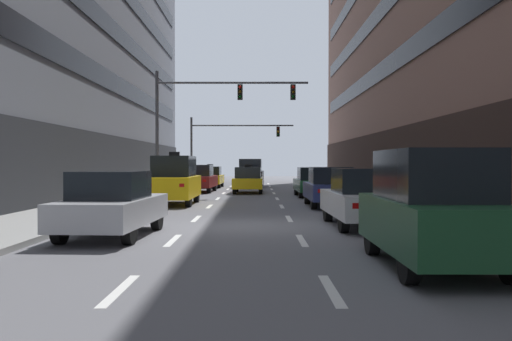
{
  "coord_description": "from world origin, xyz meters",
  "views": [
    {
      "loc": [
        0.44,
        -15.77,
        1.85
      ],
      "look_at": [
        0.51,
        24.48,
        1.29
      ],
      "focal_mm": 37.67,
      "sensor_mm": 36.0,
      "label": 1
    }
  ],
  "objects_px": {
    "car_driving_0": "(111,205)",
    "car_parked_3": "(312,182)",
    "car_driving_1": "(198,179)",
    "taxi_driving_2": "(209,177)",
    "taxi_driving_4": "(174,180)",
    "pedestrian_0": "(375,177)",
    "car_parked_1": "(363,198)",
    "car_driving_5": "(250,173)",
    "traffic_signal_0": "(207,108)",
    "car_parked_0": "(432,209)",
    "taxi_driving_3": "(247,180)",
    "car_parked_2": "(329,187)",
    "traffic_signal_1": "(224,139)"
  },
  "relations": [
    {
      "from": "car_driving_0",
      "to": "car_parked_3",
      "type": "distance_m",
      "value": 17.44
    },
    {
      "from": "car_parked_3",
      "to": "traffic_signal_1",
      "type": "height_order",
      "value": "traffic_signal_1"
    },
    {
      "from": "car_parked_2",
      "to": "car_parked_3",
      "type": "distance_m",
      "value": 6.83
    },
    {
      "from": "taxi_driving_4",
      "to": "car_driving_5",
      "type": "relative_size",
      "value": 0.99
    },
    {
      "from": "car_parked_0",
      "to": "traffic_signal_0",
      "type": "height_order",
      "value": "traffic_signal_0"
    },
    {
      "from": "car_driving_1",
      "to": "traffic_signal_0",
      "type": "height_order",
      "value": "traffic_signal_0"
    },
    {
      "from": "car_parked_2",
      "to": "traffic_signal_1",
      "type": "relative_size",
      "value": 0.52
    },
    {
      "from": "taxi_driving_4",
      "to": "traffic_signal_1",
      "type": "distance_m",
      "value": 21.73
    },
    {
      "from": "taxi_driving_3",
      "to": "car_parked_2",
      "type": "relative_size",
      "value": 0.96
    },
    {
      "from": "taxi_driving_4",
      "to": "pedestrian_0",
      "type": "bearing_deg",
      "value": 34.25
    },
    {
      "from": "car_driving_1",
      "to": "pedestrian_0",
      "type": "xyz_separation_m",
      "value": [
        10.59,
        -3.09,
        0.2
      ]
    },
    {
      "from": "car_parked_2",
      "to": "car_parked_1",
      "type": "bearing_deg",
      "value": -89.99
    },
    {
      "from": "car_driving_1",
      "to": "taxi_driving_4",
      "type": "xyz_separation_m",
      "value": [
        0.03,
        -10.28,
        0.22
      ]
    },
    {
      "from": "car_driving_0",
      "to": "car_parked_0",
      "type": "height_order",
      "value": "car_parked_0"
    },
    {
      "from": "traffic_signal_0",
      "to": "traffic_signal_1",
      "type": "xyz_separation_m",
      "value": [
        -0.01,
        15.74,
        -0.95
      ]
    },
    {
      "from": "taxi_driving_4",
      "to": "car_driving_5",
      "type": "bearing_deg",
      "value": 79.18
    },
    {
      "from": "car_driving_0",
      "to": "taxi_driving_2",
      "type": "relative_size",
      "value": 1.04
    },
    {
      "from": "car_driving_1",
      "to": "taxi_driving_4",
      "type": "bearing_deg",
      "value": -89.86
    },
    {
      "from": "car_driving_0",
      "to": "taxi_driving_3",
      "type": "distance_m",
      "value": 19.9
    },
    {
      "from": "car_parked_3",
      "to": "car_driving_0",
      "type": "bearing_deg",
      "value": -112.68
    },
    {
      "from": "taxi_driving_2",
      "to": "car_driving_1",
      "type": "bearing_deg",
      "value": -91.85
    },
    {
      "from": "traffic_signal_0",
      "to": "taxi_driving_2",
      "type": "bearing_deg",
      "value": 94.26
    },
    {
      "from": "car_parked_0",
      "to": "pedestrian_0",
      "type": "xyz_separation_m",
      "value": [
        3.81,
        21.54,
        0.02
      ]
    },
    {
      "from": "car_parked_3",
      "to": "car_driving_5",
      "type": "bearing_deg",
      "value": 107.36
    },
    {
      "from": "taxi_driving_3",
      "to": "car_parked_2",
      "type": "height_order",
      "value": "taxi_driving_3"
    },
    {
      "from": "traffic_signal_1",
      "to": "car_parked_3",
      "type": "bearing_deg",
      "value": -69.97
    },
    {
      "from": "car_parked_2",
      "to": "traffic_signal_0",
      "type": "height_order",
      "value": "traffic_signal_0"
    },
    {
      "from": "taxi_driving_3",
      "to": "traffic_signal_0",
      "type": "xyz_separation_m",
      "value": [
        -2.16,
        -3.46,
        4.08
      ]
    },
    {
      "from": "traffic_signal_0",
      "to": "car_driving_0",
      "type": "bearing_deg",
      "value": -93.4
    },
    {
      "from": "car_driving_5",
      "to": "taxi_driving_2",
      "type": "bearing_deg",
      "value": -174.35
    },
    {
      "from": "car_driving_0",
      "to": "car_parked_1",
      "type": "bearing_deg",
      "value": 17.54
    },
    {
      "from": "car_parked_0",
      "to": "car_parked_1",
      "type": "relative_size",
      "value": 0.95
    },
    {
      "from": "car_driving_0",
      "to": "taxi_driving_3",
      "type": "relative_size",
      "value": 1.04
    },
    {
      "from": "car_driving_0",
      "to": "car_parked_2",
      "type": "xyz_separation_m",
      "value": [
        6.72,
        9.26,
        0.02
      ]
    },
    {
      "from": "traffic_signal_1",
      "to": "car_driving_0",
      "type": "bearing_deg",
      "value": -91.71
    },
    {
      "from": "car_driving_0",
      "to": "car_parked_2",
      "type": "relative_size",
      "value": 1.0
    },
    {
      "from": "car_driving_0",
      "to": "car_driving_1",
      "type": "bearing_deg",
      "value": 90.15
    },
    {
      "from": "taxi_driving_4",
      "to": "car_parked_1",
      "type": "bearing_deg",
      "value": -50.82
    },
    {
      "from": "taxi_driving_4",
      "to": "pedestrian_0",
      "type": "xyz_separation_m",
      "value": [
        10.56,
        7.19,
        -0.02
      ]
    },
    {
      "from": "car_driving_1",
      "to": "taxi_driving_2",
      "type": "xyz_separation_m",
      "value": [
        0.2,
        6.35,
        -0.07
      ]
    },
    {
      "from": "car_driving_0",
      "to": "pedestrian_0",
      "type": "bearing_deg",
      "value": 59.1
    },
    {
      "from": "traffic_signal_1",
      "to": "pedestrian_0",
      "type": "bearing_deg",
      "value": -56.23
    },
    {
      "from": "car_parked_0",
      "to": "pedestrian_0",
      "type": "relative_size",
      "value": 2.71
    },
    {
      "from": "taxi_driving_3",
      "to": "car_parked_3",
      "type": "height_order",
      "value": "taxi_driving_3"
    },
    {
      "from": "car_driving_1",
      "to": "traffic_signal_0",
      "type": "relative_size",
      "value": 0.56
    },
    {
      "from": "car_driving_0",
      "to": "traffic_signal_0",
      "type": "relative_size",
      "value": 0.53
    },
    {
      "from": "car_driving_5",
      "to": "car_parked_2",
      "type": "distance_m",
      "value": 18.42
    },
    {
      "from": "car_parked_0",
      "to": "car_parked_2",
      "type": "relative_size",
      "value": 0.96
    },
    {
      "from": "car_parked_3",
      "to": "traffic_signal_1",
      "type": "bearing_deg",
      "value": 110.03
    },
    {
      "from": "taxi_driving_2",
      "to": "car_parked_1",
      "type": "relative_size",
      "value": 0.94
    }
  ]
}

